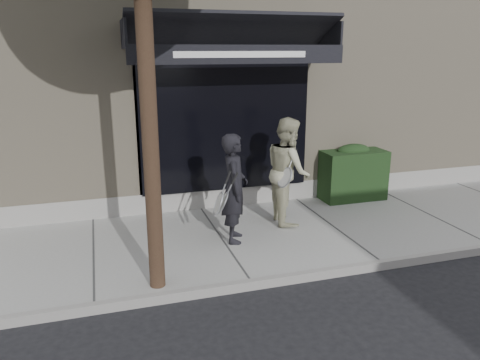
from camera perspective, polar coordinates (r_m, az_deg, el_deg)
name	(u,v)px	position (r m, az deg, el deg)	size (l,w,h in m)	color
ground	(331,231)	(8.44, 11.00, -6.10)	(80.00, 80.00, 0.00)	black
sidewalk	(331,228)	(8.42, 11.02, -5.73)	(20.00, 3.00, 0.12)	gray
curb	(381,265)	(7.21, 16.84, -9.85)	(20.00, 0.10, 0.14)	gray
building_facade	(245,63)	(12.43, 0.64, 14.07)	(14.30, 8.04, 5.64)	tan
hedge	(352,173)	(9.80, 13.49, 0.87)	(1.30, 0.70, 1.14)	black
pedestrian_front	(234,188)	(7.32, -0.69, -1.04)	(0.75, 0.91, 1.74)	black
pedestrian_back	(288,171)	(8.18, 5.85, 1.15)	(0.80, 0.98, 1.86)	#B5B291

